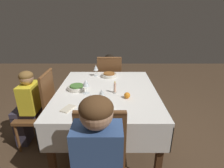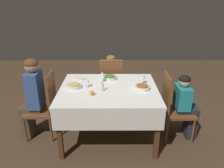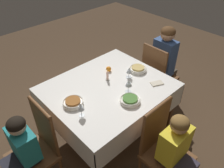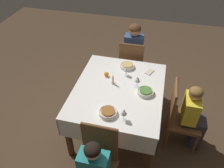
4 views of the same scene
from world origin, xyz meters
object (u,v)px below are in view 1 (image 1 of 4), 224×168
Objects in this scene: dining_table at (107,97)px; chair_south at (41,108)px; person_child_yellow at (27,106)px; bowl_west at (109,75)px; person_child_teal at (110,78)px; wine_glass_west at (96,68)px; wine_glass_east at (102,93)px; wine_glass_south at (86,84)px; candle_centerpiece at (115,88)px; orange_fruit at (127,95)px; chair_west at (110,82)px; napkin_red_folded at (68,109)px; bowl_south at (77,87)px; bowl_east at (103,109)px.

chair_south reaches higher than dining_table.
bowl_west is (-0.43, 1.02, 0.26)m from person_child_yellow.
person_child_teal reaches higher than wine_glass_west.
chair_south is 7.01× the size of wine_glass_east.
wine_glass_south is 0.33m from candle_centerpiece.
orange_fruit is (0.71, 0.39, -0.08)m from wine_glass_west.
person_child_teal is at bearing 136.48° from person_child_yellow.
wine_glass_east is at bearing 87.19° from chair_west.
dining_table is 1.38× the size of chair_south.
dining_table is 20.90× the size of orange_fruit.
chair_south is at bearing -135.35° from napkin_red_folded.
dining_table is 8.38× the size of wine_glass_south.
bowl_south is 0.19m from wine_glass_south.
wine_glass_south is (0.56, -0.25, 0.09)m from bowl_west.
person_child_yellow is at bearing -95.75° from candle_centerpiece.
person_child_teal is (-0.18, -0.00, 0.02)m from chair_west.
orange_fruit is (0.24, 1.22, 0.26)m from person_child_yellow.
chair_west is 4.59× the size of bowl_south.
dining_table is 6.32× the size of bowl_west.
napkin_red_folded is at bearing -65.00° from wine_glass_east.
wine_glass_south is 0.47m from orange_fruit.
dining_table is 0.56m from wine_glass_west.
napkin_red_folded is (0.48, 0.64, 0.24)m from person_child_yellow.
dining_table is at bearing -2.69° from bowl_west.
person_child_yellow is 6.16× the size of wine_glass_south.
wine_glass_west is (-0.47, 0.83, 0.35)m from person_child_yellow.
chair_west is 15.12× the size of orange_fruit.
person_child_yellow is at bearing -60.67° from wine_glass_west.
bowl_south is (0.45, -0.37, 0.00)m from bowl_west.
wine_glass_west is at bearing 168.95° from napkin_red_folded.
bowl_south is 0.62m from orange_fruit.
person_child_teal is 4.55× the size of bowl_south.
person_child_yellow is 1.13m from bowl_west.
chair_west is at bearing 164.85° from napkin_red_folded.
wine_glass_east is at bearing 45.01° from bowl_south.
bowl_west is (0.46, 0.00, 0.29)m from chair_west.
chair_west is at bearing -175.73° from candle_centerpiece.
wine_glass_west reaches higher than napkin_red_folded.
chair_west is 1.01× the size of person_child_teal.
bowl_south is (-0.31, -0.31, -0.07)m from wine_glass_east.
wine_glass_west is 0.96m from napkin_red_folded.
wine_glass_south is at bearing 49.95° from bowl_south.
orange_fruit reaches higher than bowl_south.
napkin_red_folded is (-0.04, -0.33, -0.02)m from bowl_east.
chair_south reaches higher than wine_glass_west.
person_child_teal is 1.47m from person_child_yellow.
person_child_teal is at bearing 168.45° from wine_glass_south.
dining_table is 9.53× the size of candle_centerpiece.
candle_centerpiece reaches higher than orange_fruit.
chair_south is 6.17× the size of wine_glass_west.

